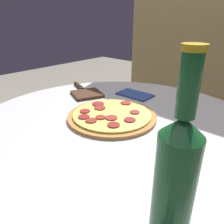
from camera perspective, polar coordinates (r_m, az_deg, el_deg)
name	(u,v)px	position (r m, az deg, el deg)	size (l,w,h in m)	color
table	(116,171)	(0.79, 1.11, -15.26)	(0.95, 0.95, 0.75)	silver
fence_panel	(222,47)	(1.45, 26.87, 14.82)	(1.26, 0.04, 1.79)	tan
pizza	(112,115)	(0.72, -0.06, -0.88)	(0.29, 0.29, 0.02)	#B77F3D
beer_bottle	(176,173)	(0.33, 16.35, -15.14)	(0.06, 0.06, 0.28)	#195628
pizza_paddle	(85,92)	(0.96, -7.08, 5.20)	(0.24, 0.15, 0.02)	#422819
napkin	(135,95)	(0.93, 5.97, 4.54)	(0.15, 0.09, 0.01)	#334C99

